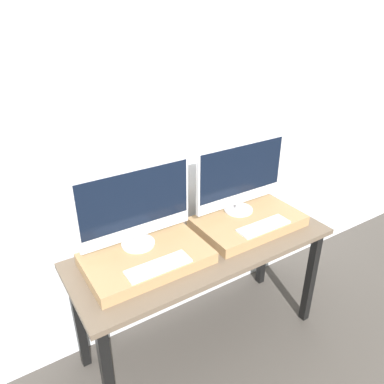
% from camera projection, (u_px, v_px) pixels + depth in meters
% --- Properties ---
extents(ground_plane, '(12.00, 12.00, 0.00)m').
position_uv_depth(ground_plane, '(229.00, 371.00, 2.27)').
color(ground_plane, '#423D38').
extents(wall_back, '(8.00, 0.04, 2.60)m').
position_uv_depth(wall_back, '(170.00, 137.00, 2.17)').
color(wall_back, silver).
rests_on(wall_back, ground_plane).
extents(workbench, '(1.54, 0.58, 0.75)m').
position_uv_depth(workbench, '(203.00, 259.00, 2.19)').
color(workbench, brown).
rests_on(workbench, ground_plane).
extents(wooden_riser_left, '(0.65, 0.40, 0.06)m').
position_uv_depth(wooden_riser_left, '(147.00, 258.00, 1.99)').
color(wooden_riser_left, '#99754C').
rests_on(wooden_riser_left, workbench).
extents(monitor_left, '(0.63, 0.18, 0.45)m').
position_uv_depth(monitor_left, '(135.00, 206.00, 1.94)').
color(monitor_left, silver).
rests_on(monitor_left, wooden_riser_left).
extents(keyboard_left, '(0.34, 0.11, 0.01)m').
position_uv_depth(keyboard_left, '(158.00, 266.00, 1.87)').
color(keyboard_left, silver).
rests_on(keyboard_left, wooden_riser_left).
extents(wooden_riser_right, '(0.65, 0.40, 0.06)m').
position_uv_depth(wooden_riser_right, '(248.00, 222.00, 2.32)').
color(wooden_riser_right, '#99754C').
rests_on(wooden_riser_right, workbench).
extents(monitor_right, '(0.63, 0.18, 0.45)m').
position_uv_depth(monitor_right, '(241.00, 176.00, 2.27)').
color(monitor_right, silver).
rests_on(monitor_right, wooden_riser_right).
extents(keyboard_right, '(0.34, 0.11, 0.01)m').
position_uv_depth(keyboard_right, '(264.00, 226.00, 2.20)').
color(keyboard_right, silver).
rests_on(keyboard_right, wooden_riser_right).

